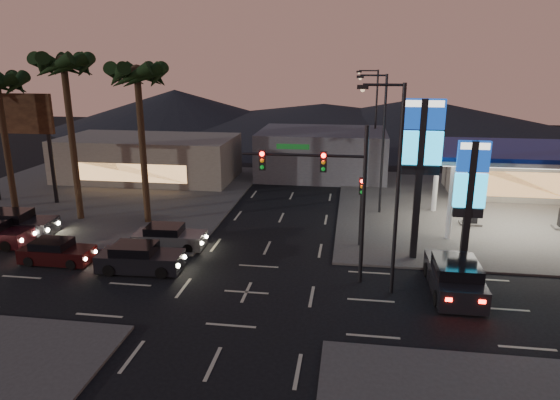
% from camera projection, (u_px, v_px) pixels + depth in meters
% --- Properties ---
extents(ground, '(140.00, 140.00, 0.00)m').
position_uv_depth(ground, '(246.00, 292.00, 24.37)').
color(ground, black).
rests_on(ground, ground).
extents(corner_lot_ne, '(24.00, 24.00, 0.12)m').
position_uv_depth(corner_lot_ne, '(500.00, 210.00, 37.35)').
color(corner_lot_ne, '#47443F').
rests_on(corner_lot_ne, ground).
extents(corner_lot_nw, '(24.00, 24.00, 0.12)m').
position_uv_depth(corner_lot_nw, '(100.00, 194.00, 41.81)').
color(corner_lot_nw, '#47443F').
rests_on(corner_lot_nw, ground).
extents(gas_station, '(12.20, 8.20, 5.47)m').
position_uv_depth(gas_station, '(526.00, 154.00, 32.17)').
color(gas_station, silver).
rests_on(gas_station, ground).
extents(convenience_store, '(10.00, 6.00, 4.00)m').
position_uv_depth(convenience_store, '(512.00, 171.00, 41.30)').
color(convenience_store, '#726B5B').
rests_on(convenience_store, ground).
extents(pylon_sign_tall, '(2.20, 0.35, 9.00)m').
position_uv_depth(pylon_sign_tall, '(421.00, 148.00, 26.67)').
color(pylon_sign_tall, black).
rests_on(pylon_sign_tall, ground).
extents(pylon_sign_short, '(1.60, 0.35, 7.00)m').
position_uv_depth(pylon_sign_short, '(470.00, 186.00, 25.85)').
color(pylon_sign_short, black).
rests_on(pylon_sign_short, ground).
extents(traffic_signal_mast, '(6.10, 0.39, 8.00)m').
position_uv_depth(traffic_signal_mast, '(328.00, 182.00, 24.31)').
color(traffic_signal_mast, black).
rests_on(traffic_signal_mast, ground).
extents(pedestal_signal, '(0.32, 0.39, 4.30)m').
position_uv_depth(pedestal_signal, '(361.00, 201.00, 29.45)').
color(pedestal_signal, black).
rests_on(pedestal_signal, ground).
extents(streetlight_near, '(2.14, 0.25, 10.00)m').
position_uv_depth(streetlight_near, '(394.00, 179.00, 22.81)').
color(streetlight_near, black).
rests_on(streetlight_near, ground).
extents(streetlight_mid, '(2.14, 0.25, 10.00)m').
position_uv_depth(streetlight_mid, '(381.00, 136.00, 35.19)').
color(streetlight_mid, black).
rests_on(streetlight_mid, ground).
extents(streetlight_far, '(2.14, 0.25, 10.00)m').
position_uv_depth(streetlight_far, '(374.00, 115.00, 48.51)').
color(streetlight_far, black).
rests_on(streetlight_far, ground).
extents(palm_a, '(4.41, 4.41, 10.86)m').
position_uv_depth(palm_a, '(138.00, 84.00, 32.09)').
color(palm_a, black).
rests_on(palm_a, ground).
extents(palm_b, '(4.41, 4.41, 11.46)m').
position_uv_depth(palm_b, '(65.00, 75.00, 32.64)').
color(palm_b, black).
rests_on(palm_b, ground).
extents(billboard, '(6.00, 0.30, 8.50)m').
position_uv_depth(billboard, '(17.00, 122.00, 37.87)').
color(billboard, black).
rests_on(billboard, ground).
extents(building_far_west, '(16.00, 8.00, 4.00)m').
position_uv_depth(building_far_west, '(149.00, 158.00, 46.72)').
color(building_far_west, '#726B5B').
rests_on(building_far_west, ground).
extents(building_far_mid, '(12.00, 9.00, 4.40)m').
position_uv_depth(building_far_mid, '(322.00, 153.00, 48.24)').
color(building_far_mid, '#4C4C51').
rests_on(building_far_mid, ground).
extents(hill_left, '(40.00, 40.00, 6.00)m').
position_uv_depth(hill_left, '(175.00, 108.00, 84.15)').
color(hill_left, black).
rests_on(hill_left, ground).
extents(hill_right, '(50.00, 50.00, 5.00)m').
position_uv_depth(hill_right, '(418.00, 115.00, 78.70)').
color(hill_right, black).
rests_on(hill_right, ground).
extents(hill_center, '(60.00, 60.00, 4.00)m').
position_uv_depth(hill_center, '(323.00, 116.00, 80.93)').
color(hill_center, black).
rests_on(hill_center, ground).
extents(car_lane_a_front, '(4.65, 2.12, 1.49)m').
position_uv_depth(car_lane_a_front, '(139.00, 258.00, 26.70)').
color(car_lane_a_front, black).
rests_on(car_lane_a_front, ground).
extents(car_lane_a_mid, '(4.08, 1.76, 1.32)m').
position_uv_depth(car_lane_a_mid, '(56.00, 252.00, 27.77)').
color(car_lane_a_mid, black).
rests_on(car_lane_a_mid, ground).
extents(car_lane_b_front, '(4.38, 1.99, 1.40)m').
position_uv_depth(car_lane_b_front, '(169.00, 238.00, 29.93)').
color(car_lane_b_front, '#525254').
rests_on(car_lane_b_front, ground).
extents(car_lane_b_mid, '(5.24, 2.51, 1.66)m').
position_uv_depth(car_lane_b_mid, '(14.00, 225.00, 31.88)').
color(car_lane_b_mid, black).
rests_on(car_lane_b_mid, ground).
extents(suv_station, '(2.29, 5.22, 1.73)m').
position_uv_depth(suv_station, '(454.00, 277.00, 24.16)').
color(suv_station, black).
rests_on(suv_station, ground).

